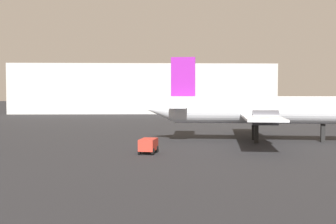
{
  "coord_description": "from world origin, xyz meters",
  "views": [
    {
      "loc": [
        3.55,
        -11.62,
        5.27
      ],
      "look_at": [
        5.47,
        37.42,
        3.16
      ],
      "focal_mm": 45.51,
      "sensor_mm": 36.0,
      "label": 1
    }
  ],
  "objects": [
    {
      "name": "terminal_building",
      "position": [
        1.6,
        111.31,
        6.55
      ],
      "size": [
        69.65,
        27.02,
        13.1
      ],
      "primitive_type": "cube",
      "color": "#B7B7B2",
      "rests_on": "ground_plane"
    },
    {
      "name": "airplane_on_taxiway",
      "position": [
        15.73,
        34.72,
        3.47
      ],
      "size": [
        26.36,
        25.19,
        9.37
      ],
      "rotation": [
        0.0,
        0.0,
        -0.16
      ],
      "color": "silver",
      "rests_on": "ground_plane"
    },
    {
      "name": "baggage_cart",
      "position": [
        3.27,
        25.75,
        0.76
      ],
      "size": [
        1.83,
        2.62,
        1.3
      ],
      "rotation": [
        0.0,
        0.0,
        4.49
      ],
      "color": "red",
      "rests_on": "ground_plane"
    }
  ]
}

